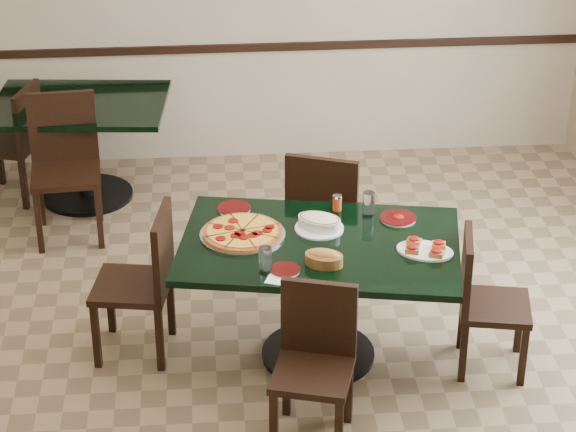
{
  "coord_description": "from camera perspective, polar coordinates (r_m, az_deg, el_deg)",
  "views": [
    {
      "loc": [
        -0.44,
        -5.37,
        3.75
      ],
      "look_at": [
        0.0,
        0.0,
        0.9
      ],
      "focal_mm": 70.0,
      "sensor_mm": 36.0,
      "label": 1
    }
  ],
  "objects": [
    {
      "name": "side_plate_far_r",
      "position": [
        6.4,
        5.62,
        -0.1
      ],
      "size": [
        0.21,
        0.21,
        0.03
      ],
      "rotation": [
        0.0,
        0.0,
        -0.31
      ],
      "color": "silver",
      "rests_on": "main_table"
    },
    {
      "name": "napkin_setting",
      "position": [
        5.8,
        -0.38,
        -3.18
      ],
      "size": [
        0.17,
        0.17,
        0.01
      ],
      "rotation": [
        0.0,
        0.0,
        -0.35
      ],
      "color": "white",
      "rests_on": "main_table"
    },
    {
      "name": "chair_left",
      "position": [
        6.36,
        -7.24,
        -3.02
      ],
      "size": [
        0.49,
        0.49,
        0.9
      ],
      "rotation": [
        0.0,
        0.0,
        -1.74
      ],
      "color": "black",
      "rests_on": "floor"
    },
    {
      "name": "pepperoni_pizza",
      "position": [
        6.2,
        -2.32,
        -0.85
      ],
      "size": [
        0.48,
        0.48,
        0.04
      ],
      "rotation": [
        0.0,
        0.0,
        -0.5
      ],
      "color": "silver",
      "rests_on": "main_table"
    },
    {
      "name": "main_table",
      "position": [
        6.23,
        1.6,
        -2.81
      ],
      "size": [
        1.67,
        1.24,
        0.75
      ],
      "rotation": [
        0.0,
        0.0,
        -0.18
      ],
      "color": "black",
      "rests_on": "floor"
    },
    {
      "name": "back_table",
      "position": [
        8.19,
        -10.43,
        4.25
      ],
      "size": [
        1.29,
        0.99,
        0.75
      ],
      "rotation": [
        0.0,
        0.0,
        -0.09
      ],
      "color": "black",
      "rests_on": "floor"
    },
    {
      "name": "side_plate_far_l",
      "position": [
        6.48,
        -2.76,
        0.39
      ],
      "size": [
        0.19,
        0.19,
        0.02
      ],
      "rotation": [
        0.0,
        0.0,
        -0.48
      ],
      "color": "silver",
      "rests_on": "main_table"
    },
    {
      "name": "back_chair_near",
      "position": [
        7.73,
        -11.27,
        2.93
      ],
      "size": [
        0.5,
        0.5,
        0.98
      ],
      "rotation": [
        0.0,
        0.0,
        0.09
      ],
      "color": "black",
      "rests_on": "floor"
    },
    {
      "name": "chair_right",
      "position": [
        6.3,
        9.84,
        -4.03
      ],
      "size": [
        0.45,
        0.45,
        0.83
      ],
      "rotation": [
        0.0,
        0.0,
        1.37
      ],
      "color": "black",
      "rests_on": "floor"
    },
    {
      "name": "room_shell",
      "position": [
        7.69,
        6.58,
        8.12
      ],
      "size": [
        5.5,
        5.5,
        5.5
      ],
      "color": "white",
      "rests_on": "floor"
    },
    {
      "name": "pepper_shaker",
      "position": [
        6.46,
        2.51,
        0.69
      ],
      "size": [
        0.05,
        0.05,
        0.09
      ],
      "color": "#B53513",
      "rests_on": "main_table"
    },
    {
      "name": "bruschetta_platter",
      "position": [
        6.08,
        6.98,
        -1.64
      ],
      "size": [
        0.37,
        0.32,
        0.05
      ],
      "rotation": [
        0.0,
        0.0,
        -0.43
      ],
      "color": "silver",
      "rests_on": "main_table"
    },
    {
      "name": "floor",
      "position": [
        6.56,
        -0.04,
        -6.93
      ],
      "size": [
        5.5,
        5.5,
        0.0
      ],
      "primitive_type": "plane",
      "color": "olive",
      "rests_on": "ground"
    },
    {
      "name": "water_glass_a",
      "position": [
        6.39,
        4.12,
        0.6
      ],
      "size": [
        0.07,
        0.07,
        0.15
      ],
      "primitive_type": "cylinder",
      "color": "white",
      "rests_on": "main_table"
    },
    {
      "name": "chair_near",
      "position": [
        5.73,
        1.39,
        -7.06
      ],
      "size": [
        0.48,
        0.48,
        0.84
      ],
      "rotation": [
        0.0,
        0.0,
        -0.28
      ],
      "color": "black",
      "rests_on": "floor"
    },
    {
      "name": "bread_basket",
      "position": [
        5.91,
        1.84,
        -2.14
      ],
      "size": [
        0.24,
        0.21,
        0.09
      ],
      "rotation": [
        0.0,
        0.0,
        -0.38
      ],
      "color": "brown",
      "rests_on": "main_table"
    },
    {
      "name": "chair_far",
      "position": [
        6.9,
        1.92,
        0.18
      ],
      "size": [
        0.57,
        0.57,
        0.96
      ],
      "rotation": [
        0.0,
        0.0,
        2.78
      ],
      "color": "black",
      "rests_on": "floor"
    },
    {
      "name": "lasagna_casserole",
      "position": [
        6.25,
        1.6,
        -0.31
      ],
      "size": [
        0.29,
        0.27,
        0.09
      ],
      "rotation": [
        0.0,
        0.0,
        -0.49
      ],
      "color": "silver",
      "rests_on": "main_table"
    },
    {
      "name": "water_glass_b",
      "position": [
        5.82,
        -1.15,
        -2.26
      ],
      "size": [
        0.07,
        0.07,
        0.15
      ],
      "primitive_type": "cylinder",
      "color": "white",
      "rests_on": "main_table"
    },
    {
      "name": "back_chair_left",
      "position": [
        8.3,
        -13.59,
        3.91
      ],
      "size": [
        0.5,
        0.5,
        0.86
      ],
      "rotation": [
        0.0,
        0.0,
        -1.86
      ],
      "color": "black",
      "rests_on": "floor"
    },
    {
      "name": "side_plate_near",
      "position": [
        5.86,
        -0.15,
        -2.75
      ],
      "size": [
        0.16,
        0.16,
        0.02
      ],
      "rotation": [
        0.0,
        0.0,
        -0.12
      ],
      "color": "silver",
      "rests_on": "main_table"
    }
  ]
}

